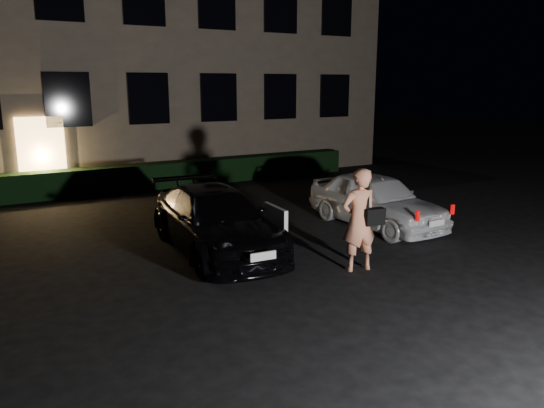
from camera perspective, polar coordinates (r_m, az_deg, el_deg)
ground at (r=9.55m, az=7.94°, el=-8.82°), size 80.00×80.00×0.00m
building at (r=22.76m, az=-16.73°, el=18.63°), size 20.00×8.11×12.00m
hedge at (r=18.56m, az=-12.33°, el=3.00°), size 15.00×0.70×0.85m
sedan at (r=11.31m, az=-6.09°, el=-1.76°), size 2.18×4.77×1.33m
hatch at (r=13.45m, az=11.13°, el=0.44°), size 1.73×4.00×1.34m
man at (r=10.13m, az=9.39°, el=-1.68°), size 0.83×0.57×1.98m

